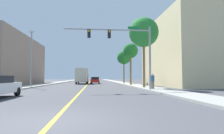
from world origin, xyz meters
name	(u,v)px	position (x,y,z in m)	size (l,w,h in m)	color
ground	(89,83)	(0.00, 42.00, 0.00)	(192.00, 192.00, 0.00)	#47474C
sidewalk_left	(57,83)	(-8.03, 42.00, 0.07)	(2.80, 168.00, 0.15)	#9E9B93
sidewalk_right	(120,82)	(8.03, 42.00, 0.07)	(2.80, 168.00, 0.15)	#9E9B93
lane_marking_center	(89,83)	(0.00, 42.00, 0.00)	(0.16, 144.00, 0.01)	yellow
building_right_near	(197,53)	(18.71, 24.22, 5.54)	(14.36, 18.35, 11.08)	beige
traffic_signal_mast	(125,43)	(4.42, 12.89, 4.90)	(8.90, 0.36, 6.53)	gray
street_lamp	(31,55)	(-7.14, 19.86, 4.32)	(0.56, 0.28, 7.49)	gray
palm_near	(144,33)	(7.42, 16.72, 6.98)	(3.71, 3.71, 8.73)	brown
palm_mid	(131,51)	(7.43, 25.24, 5.79)	(2.53, 2.53, 7.02)	brown
palm_far	(124,58)	(7.64, 33.77, 5.60)	(2.94, 2.94, 6.98)	brown
car_yellow	(84,79)	(-1.57, 50.28, 0.79)	(1.95, 4.14, 1.55)	gold
car_red	(95,80)	(1.52, 34.71, 0.75)	(2.01, 4.10, 1.46)	red
delivery_truck	(82,76)	(-1.27, 34.49, 1.71)	(2.48, 7.37, 3.24)	red
pedestrian	(153,81)	(7.60, 13.84, 0.96)	(0.38, 0.38, 1.64)	#726651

